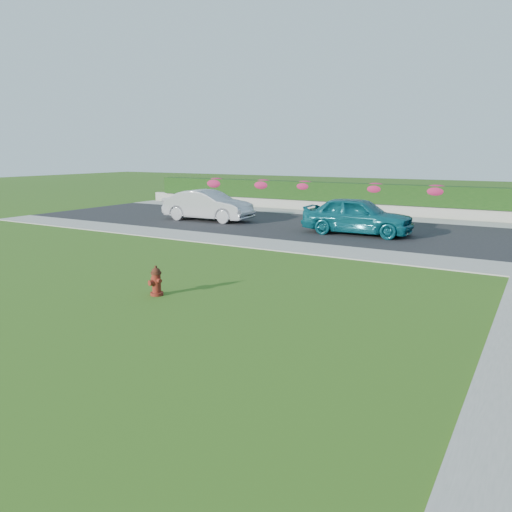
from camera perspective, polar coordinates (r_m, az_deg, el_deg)
The scene contains 14 objects.
ground at distance 10.56m, azimuth -11.44°, elevation -7.58°, with size 120.00×120.00×0.00m, color black.
street_far at distance 24.61m, azimuth 1.64°, elevation 3.75°, with size 26.00×8.00×0.04m, color black.
sidewalk_far at distance 21.01m, azimuth -7.36°, elevation 2.27°, with size 24.00×2.00×0.04m, color gray.
sidewalk_beyond at distance 27.69m, azimuth 14.02°, elevation 4.30°, with size 34.00×2.00×0.04m, color gray.
retaining_wall at distance 29.09m, azimuth 14.89°, elevation 5.16°, with size 34.00×0.40×0.60m, color gray.
hedge at distance 29.10m, azimuth 15.04°, elevation 6.84°, with size 32.00×0.90×1.10m, color black.
fire_hydrant at distance 12.48m, azimuth -11.34°, elevation -2.85°, with size 0.39×0.37×0.74m.
sedan_teal at distance 21.57m, azimuth 11.54°, elevation 4.55°, with size 1.86×4.63×1.58m, color #0D5663.
sedan_silver at distance 25.56m, azimuth -5.51°, elevation 5.78°, with size 1.62×4.65×1.53m, color #9FA1A7.
flower_clump_a at distance 34.04m, azimuth -4.53°, elevation 8.27°, with size 1.54×0.99×0.77m, color #B01E5B.
flower_clump_b at distance 32.10m, azimuth 0.86°, elevation 8.12°, with size 1.46×0.94×0.73m, color #B01E5B.
flower_clump_c at distance 30.77m, azimuth 5.61°, elevation 7.95°, with size 1.35×0.87×0.68m, color #B01E5B.
flower_clump_d at distance 29.20m, azimuth 13.52°, elevation 7.48°, with size 1.36×0.87×0.68m, color #B01E5B.
flower_clump_e at distance 28.42m, azimuth 19.93°, elevation 6.98°, with size 1.40×0.90×0.70m, color #B01E5B.
Camera 1 is at (6.73, -7.36, 3.46)m, focal length 35.00 mm.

